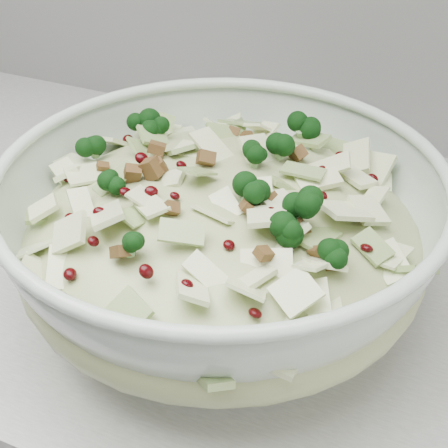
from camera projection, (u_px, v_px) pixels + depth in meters
name	position (u px, v px, depth m)	size (l,w,h in m)	color
mixing_bowl	(222.00, 238.00, 0.54)	(0.47, 0.47, 0.15)	#B9CCBB
salad	(222.00, 215.00, 0.53)	(0.45, 0.45, 0.15)	#BBC285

